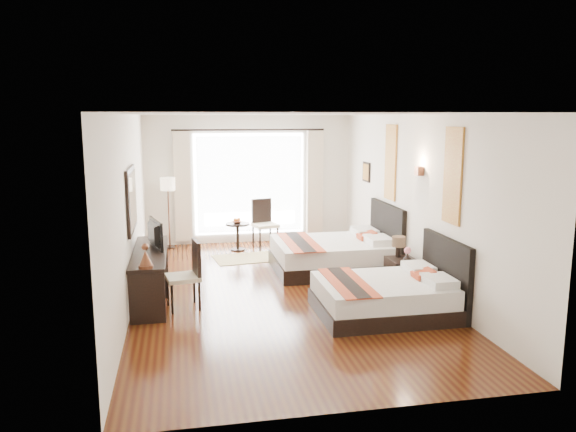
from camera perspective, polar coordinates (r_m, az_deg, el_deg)
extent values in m
cube|color=#38140A|center=(9.03, -0.87, -7.77)|extent=(4.50, 7.50, 0.01)
cube|color=white|center=(8.59, -0.92, 10.26)|extent=(4.50, 7.50, 0.02)
cube|color=silver|center=(9.35, 12.78, 1.45)|extent=(0.01, 7.50, 2.80)
cube|color=silver|center=(8.60, -15.78, 0.58)|extent=(0.01, 7.50, 2.80)
cube|color=silver|center=(12.37, -3.95, 3.73)|extent=(4.50, 0.01, 2.80)
cube|color=silver|center=(5.14, 6.50, -5.39)|extent=(4.50, 0.01, 2.80)
cube|color=white|center=(12.37, -3.93, 3.27)|extent=(2.40, 0.02, 2.20)
cube|color=white|center=(12.31, -3.90, 3.23)|extent=(2.30, 0.02, 2.10)
cube|color=beige|center=(12.18, -10.66, 2.92)|extent=(0.35, 0.14, 2.35)
cube|color=beige|center=(12.54, 2.73, 3.28)|extent=(0.35, 0.14, 2.35)
cube|color=#993D16|center=(8.15, 16.39, 3.94)|extent=(0.03, 0.50, 1.35)
cube|color=#993D16|center=(10.29, 10.38, 5.38)|extent=(0.03, 0.50, 1.35)
cube|color=#4F2B1C|center=(9.06, 13.19, 4.47)|extent=(0.10, 0.14, 0.14)
cube|color=black|center=(8.64, -15.63, 1.64)|extent=(0.04, 1.25, 0.95)
cube|color=white|center=(8.64, -15.46, 1.64)|extent=(0.01, 1.12, 0.82)
cube|color=black|center=(8.15, 9.52, -9.06)|extent=(1.82, 1.42, 0.22)
cube|color=silver|center=(8.07, 9.57, -7.41)|extent=(1.76, 1.38, 0.27)
cube|color=black|center=(8.40, 15.73, -5.71)|extent=(0.08, 1.42, 1.07)
cube|color=#9F2F19|center=(7.87, 6.08, -6.71)|extent=(0.49, 1.48, 0.02)
cube|color=black|center=(10.26, 4.35, -4.86)|extent=(2.04, 1.59, 0.25)
cube|color=silver|center=(10.19, 4.37, -3.37)|extent=(1.98, 1.55, 0.30)
cube|color=black|center=(10.47, 9.99, -2.01)|extent=(0.08, 1.59, 1.19)
cube|color=#9F2F19|center=(10.02, 1.22, -2.65)|extent=(0.55, 1.65, 0.02)
cube|color=black|center=(9.27, 11.49, -5.83)|extent=(0.43, 0.53, 0.51)
cylinder|color=black|center=(9.31, 11.15, -3.60)|extent=(0.09, 0.09, 0.18)
cylinder|color=#3D2C1D|center=(9.27, 11.18, -2.56)|extent=(0.22, 0.22, 0.16)
imported|color=black|center=(9.01, 12.03, -4.25)|extent=(0.16, 0.16, 0.13)
cube|color=black|center=(8.87, -13.78, -5.82)|extent=(0.50, 2.20, 0.76)
imported|color=black|center=(8.91, -13.76, -1.79)|extent=(0.30, 0.77, 0.44)
cube|color=beige|center=(8.31, -10.63, -6.16)|extent=(0.53, 0.53, 0.06)
cube|color=black|center=(8.28, -9.28, -4.21)|extent=(0.12, 0.43, 0.51)
cylinder|color=black|center=(12.23, -11.89, -3.13)|extent=(0.23, 0.23, 0.03)
cylinder|color=#4F2B1C|center=(12.10, -12.00, -0.14)|extent=(0.03, 0.03, 1.28)
cylinder|color=beige|center=(11.99, -12.13, 3.21)|extent=(0.30, 0.30, 0.27)
cylinder|color=black|center=(11.77, -5.13, -2.10)|extent=(0.50, 0.50, 0.58)
imported|color=#4C321B|center=(11.66, -5.20, -0.65)|extent=(0.24, 0.24, 0.05)
cube|color=beige|center=(11.96, -2.33, -0.95)|extent=(0.57, 0.57, 0.06)
cube|color=black|center=(12.11, -2.72, 0.55)|extent=(0.44, 0.16, 0.53)
cube|color=tan|center=(11.14, -4.18, -4.28)|extent=(1.37, 1.02, 0.01)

